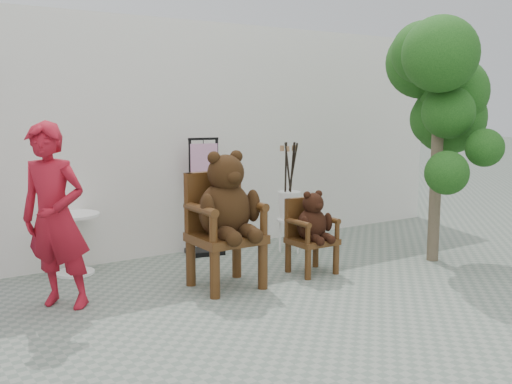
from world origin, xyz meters
TOP-DOWN VIEW (x-y plane):
  - ground_plane at (0.00, 0.00)m, footprint 60.00×60.00m
  - back_wall at (0.00, 3.10)m, footprint 9.00×1.00m
  - chair_big at (-0.35, 0.97)m, footprint 0.70×0.77m
  - chair_small at (0.75, 0.89)m, footprint 0.49×0.52m
  - person at (-2.04, 1.18)m, footprint 0.75×0.76m
  - cafe_table at (-1.54, 2.35)m, footprint 0.60×0.60m
  - display_stand at (0.15, 2.35)m, footprint 0.50×0.42m
  - stool_bucket at (1.10, 1.79)m, footprint 0.32×0.32m
  - tree at (2.48, 0.55)m, footprint 1.63×1.58m

SIDE VIEW (x-z plane):
  - ground_plane at x=0.00m, z-range 0.00..0.00m
  - cafe_table at x=-1.54m, z-range 0.09..0.79m
  - chair_small at x=0.75m, z-range 0.08..1.04m
  - display_stand at x=0.15m, z-range -0.17..1.34m
  - stool_bucket at x=1.10m, z-range -0.08..1.37m
  - chair_big at x=-0.35m, z-range 0.10..1.56m
  - person at x=-2.04m, z-range 0.00..1.78m
  - back_wall at x=0.00m, z-range 0.00..3.00m
  - tree at x=2.48m, z-range 0.64..3.57m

